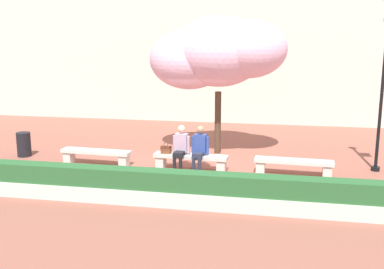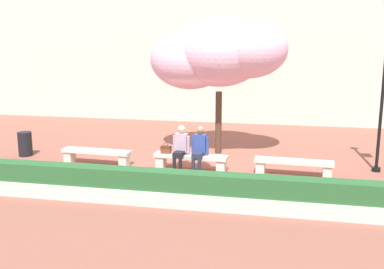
{
  "view_description": "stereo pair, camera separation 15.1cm",
  "coord_description": "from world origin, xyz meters",
  "px_view_note": "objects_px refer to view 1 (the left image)",
  "views": [
    {
      "loc": [
        2.43,
        -12.28,
        3.67
      ],
      "look_at": [
        0.0,
        0.2,
        1.0
      ],
      "focal_mm": 42.0,
      "sensor_mm": 36.0,
      "label": 1
    },
    {
      "loc": [
        2.58,
        -12.25,
        3.67
      ],
      "look_at": [
        0.0,
        0.2,
        1.0
      ],
      "focal_mm": 42.0,
      "sensor_mm": 36.0,
      "label": 2
    }
  ],
  "objects_px": {
    "stone_bench_west_end": "(96,154)",
    "stone_bench_center": "(294,164)",
    "trash_bin": "(24,144)",
    "person_seated_right": "(200,147)",
    "person_seated_left": "(181,146)",
    "handbag": "(166,149)",
    "cherry_tree_main": "(217,53)",
    "stone_bench_near_west": "(191,159)",
    "lamp_post_with_banner": "(384,79)"
  },
  "relations": [
    {
      "from": "stone_bench_west_end",
      "to": "stone_bench_near_west",
      "type": "height_order",
      "value": "same"
    },
    {
      "from": "person_seated_left",
      "to": "trash_bin",
      "type": "bearing_deg",
      "value": 174.04
    },
    {
      "from": "cherry_tree_main",
      "to": "handbag",
      "type": "bearing_deg",
      "value": -119.34
    },
    {
      "from": "stone_bench_west_end",
      "to": "trash_bin",
      "type": "height_order",
      "value": "trash_bin"
    },
    {
      "from": "person_seated_right",
      "to": "cherry_tree_main",
      "type": "height_order",
      "value": "cherry_tree_main"
    },
    {
      "from": "cherry_tree_main",
      "to": "lamp_post_with_banner",
      "type": "relative_size",
      "value": 1.01
    },
    {
      "from": "person_seated_left",
      "to": "cherry_tree_main",
      "type": "xyz_separation_m",
      "value": [
        0.73,
        2.11,
        2.57
      ]
    },
    {
      "from": "stone_bench_near_west",
      "to": "person_seated_right",
      "type": "distance_m",
      "value": 0.47
    },
    {
      "from": "person_seated_left",
      "to": "stone_bench_west_end",
      "type": "bearing_deg",
      "value": 178.83
    },
    {
      "from": "stone_bench_center",
      "to": "person_seated_left",
      "type": "height_order",
      "value": "person_seated_left"
    },
    {
      "from": "stone_bench_west_end",
      "to": "stone_bench_center",
      "type": "distance_m",
      "value": 5.8
    },
    {
      "from": "stone_bench_west_end",
      "to": "stone_bench_center",
      "type": "relative_size",
      "value": 1.0
    },
    {
      "from": "person_seated_right",
      "to": "handbag",
      "type": "bearing_deg",
      "value": 178.24
    },
    {
      "from": "person_seated_left",
      "to": "person_seated_right",
      "type": "xyz_separation_m",
      "value": [
        0.55,
        0.0,
        0.0
      ]
    },
    {
      "from": "person_seated_right",
      "to": "lamp_post_with_banner",
      "type": "xyz_separation_m",
      "value": [
        4.98,
        0.97,
        1.92
      ]
    },
    {
      "from": "stone_bench_near_west",
      "to": "stone_bench_center",
      "type": "bearing_deg",
      "value": 0.0
    },
    {
      "from": "person_seated_left",
      "to": "person_seated_right",
      "type": "relative_size",
      "value": 1.0
    },
    {
      "from": "stone_bench_west_end",
      "to": "lamp_post_with_banner",
      "type": "relative_size",
      "value": 0.49
    },
    {
      "from": "stone_bench_center",
      "to": "trash_bin",
      "type": "distance_m",
      "value": 8.5
    },
    {
      "from": "stone_bench_near_west",
      "to": "trash_bin",
      "type": "bearing_deg",
      "value": 174.88
    },
    {
      "from": "stone_bench_west_end",
      "to": "cherry_tree_main",
      "type": "distance_m",
      "value": 4.92
    },
    {
      "from": "trash_bin",
      "to": "person_seated_right",
      "type": "bearing_deg",
      "value": -5.4
    },
    {
      "from": "stone_bench_west_end",
      "to": "stone_bench_center",
      "type": "bearing_deg",
      "value": 0.0
    },
    {
      "from": "person_seated_right",
      "to": "stone_bench_near_west",
      "type": "bearing_deg",
      "value": 168.8
    },
    {
      "from": "cherry_tree_main",
      "to": "lamp_post_with_banner",
      "type": "bearing_deg",
      "value": -13.47
    },
    {
      "from": "lamp_post_with_banner",
      "to": "cherry_tree_main",
      "type": "bearing_deg",
      "value": 166.53
    },
    {
      "from": "stone_bench_center",
      "to": "trash_bin",
      "type": "xyz_separation_m",
      "value": [
        -8.48,
        0.5,
        0.08
      ]
    },
    {
      "from": "stone_bench_near_west",
      "to": "trash_bin",
      "type": "relative_size",
      "value": 2.77
    },
    {
      "from": "person_seated_left",
      "to": "trash_bin",
      "type": "relative_size",
      "value": 1.65
    },
    {
      "from": "stone_bench_center",
      "to": "cherry_tree_main",
      "type": "distance_m",
      "value": 4.36
    },
    {
      "from": "stone_bench_near_west",
      "to": "person_seated_right",
      "type": "height_order",
      "value": "person_seated_right"
    },
    {
      "from": "person_seated_right",
      "to": "trash_bin",
      "type": "distance_m",
      "value": 5.88
    },
    {
      "from": "person_seated_left",
      "to": "cherry_tree_main",
      "type": "relative_size",
      "value": 0.29
    },
    {
      "from": "person_seated_left",
      "to": "handbag",
      "type": "relative_size",
      "value": 3.81
    },
    {
      "from": "stone_bench_center",
      "to": "lamp_post_with_banner",
      "type": "height_order",
      "value": "lamp_post_with_banner"
    },
    {
      "from": "stone_bench_center",
      "to": "lamp_post_with_banner",
      "type": "relative_size",
      "value": 0.49
    },
    {
      "from": "trash_bin",
      "to": "handbag",
      "type": "bearing_deg",
      "value": -6.14
    },
    {
      "from": "stone_bench_near_west",
      "to": "person_seated_right",
      "type": "relative_size",
      "value": 1.68
    },
    {
      "from": "trash_bin",
      "to": "lamp_post_with_banner",
      "type": "bearing_deg",
      "value": 2.18
    },
    {
      "from": "stone_bench_center",
      "to": "lamp_post_with_banner",
      "type": "distance_m",
      "value": 3.41
    },
    {
      "from": "person_seated_left",
      "to": "cherry_tree_main",
      "type": "distance_m",
      "value": 3.41
    },
    {
      "from": "person_seated_left",
      "to": "person_seated_right",
      "type": "height_order",
      "value": "same"
    },
    {
      "from": "handbag",
      "to": "lamp_post_with_banner",
      "type": "distance_m",
      "value": 6.38
    },
    {
      "from": "stone_bench_center",
      "to": "handbag",
      "type": "bearing_deg",
      "value": -179.64
    },
    {
      "from": "stone_bench_near_west",
      "to": "stone_bench_west_end",
      "type": "bearing_deg",
      "value": 180.0
    },
    {
      "from": "person_seated_left",
      "to": "handbag",
      "type": "bearing_deg",
      "value": 176.05
    },
    {
      "from": "stone_bench_near_west",
      "to": "cherry_tree_main",
      "type": "bearing_deg",
      "value": 77.81
    },
    {
      "from": "handbag",
      "to": "trash_bin",
      "type": "distance_m",
      "value": 4.89
    },
    {
      "from": "handbag",
      "to": "cherry_tree_main",
      "type": "relative_size",
      "value": 0.08
    },
    {
      "from": "stone_bench_west_end",
      "to": "handbag",
      "type": "height_order",
      "value": "handbag"
    }
  ]
}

